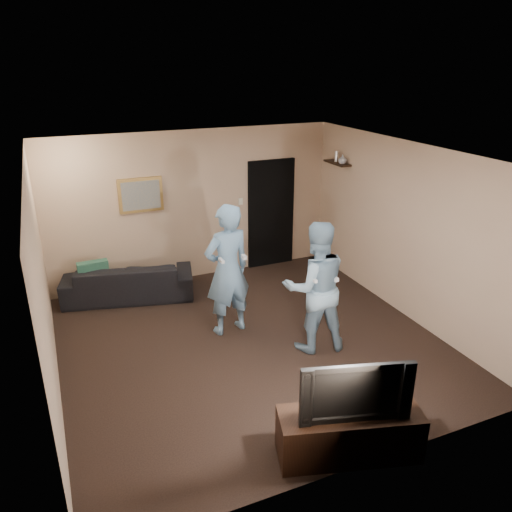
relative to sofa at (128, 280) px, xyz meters
name	(u,v)px	position (x,y,z in m)	size (l,w,h in m)	color
ground	(250,342)	(1.29, -2.09, -0.30)	(5.00, 5.00, 0.00)	black
ceiling	(249,155)	(1.29, -2.09, 2.30)	(5.00, 5.00, 0.04)	silver
wall_back	(194,206)	(1.29, 0.41, 1.00)	(5.00, 0.04, 2.60)	tan
wall_front	(360,353)	(1.29, -4.59, 1.00)	(5.00, 0.04, 2.60)	tan
wall_left	(43,288)	(-1.21, -2.09, 1.00)	(0.04, 5.00, 2.60)	tan
wall_right	(406,231)	(3.79, -2.09, 1.00)	(0.04, 5.00, 2.60)	tan
sofa	(128,280)	(0.00, 0.00, 0.00)	(2.06, 0.81, 0.60)	black
throw_pillow	(94,275)	(-0.52, 0.00, 0.18)	(0.47, 0.15, 0.47)	#174739
painting_frame	(141,195)	(0.39, 0.38, 1.30)	(0.72, 0.05, 0.57)	olive
painting_canvas	(141,195)	(0.39, 0.35, 1.30)	(0.62, 0.01, 0.47)	slate
doorway	(271,214)	(2.74, 0.38, 0.70)	(0.90, 0.06, 2.00)	black
light_switch	(241,201)	(2.14, 0.38, 1.00)	(0.08, 0.02, 0.12)	silver
wall_shelf	(337,163)	(3.68, -0.29, 1.69)	(0.20, 0.60, 0.03)	black
shelf_vase	(342,159)	(3.68, -0.45, 1.78)	(0.14, 0.14, 0.15)	silver
shelf_figurine	(336,156)	(3.68, -0.25, 1.79)	(0.06, 0.06, 0.18)	silver
tv_console	(349,434)	(1.37, -4.42, -0.05)	(1.40, 0.45, 0.50)	black
television	(353,387)	(1.37, -4.42, 0.51)	(1.07, 0.14, 0.62)	black
wii_player_left	(227,270)	(1.13, -1.66, 0.65)	(0.76, 0.57, 1.90)	#6891B4
wii_player_right	(315,287)	(2.03, -2.52, 0.60)	(0.99, 0.84, 1.80)	#7C9DB4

